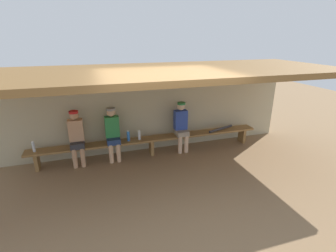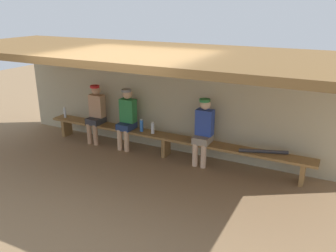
# 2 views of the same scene
# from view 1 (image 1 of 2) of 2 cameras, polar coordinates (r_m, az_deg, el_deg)

# --- Properties ---
(ground_plane) EXTENTS (24.00, 24.00, 0.00)m
(ground_plane) POSITION_cam_1_polar(r_m,az_deg,el_deg) (5.40, 0.18, -13.36)
(ground_plane) COLOR #8C6D4C
(back_wall) EXTENTS (8.00, 0.20, 2.20)m
(back_wall) POSITION_cam_1_polar(r_m,az_deg,el_deg) (6.72, -4.91, 3.72)
(back_wall) COLOR #B7AD8C
(back_wall) RESTS_ON ground
(dugout_roof) EXTENTS (8.00, 2.80, 0.12)m
(dugout_roof) POSITION_cam_1_polar(r_m,az_deg,el_deg) (5.24, -2.13, 12.17)
(dugout_roof) COLOR brown
(dugout_roof) RESTS_ON back_wall
(bench) EXTENTS (6.00, 0.36, 0.46)m
(bench) POSITION_cam_1_polar(r_m,az_deg,el_deg) (6.54, -3.87, -3.33)
(bench) COLOR olive
(bench) RESTS_ON ground
(player_near_post) EXTENTS (0.34, 0.42, 1.34)m
(player_near_post) POSITION_cam_1_polar(r_m,az_deg,el_deg) (6.29, -20.24, -2.04)
(player_near_post) COLOR #333338
(player_near_post) RESTS_ON ground
(player_in_red) EXTENTS (0.34, 0.42, 1.34)m
(player_in_red) POSITION_cam_1_polar(r_m,az_deg,el_deg) (6.64, 3.04, 0.36)
(player_in_red) COLOR gray
(player_in_red) RESTS_ON ground
(player_rightmost) EXTENTS (0.34, 0.42, 1.34)m
(player_rightmost) POSITION_cam_1_polar(r_m,az_deg,el_deg) (6.28, -12.57, -1.27)
(player_rightmost) COLOR navy
(player_rightmost) RESTS_ON ground
(water_bottle_blue) EXTENTS (0.07, 0.07, 0.28)m
(water_bottle_blue) POSITION_cam_1_polar(r_m,az_deg,el_deg) (6.36, -9.08, -2.23)
(water_bottle_blue) COLOR blue
(water_bottle_blue) RESTS_ON bench
(water_bottle_clear) EXTENTS (0.06, 0.06, 0.26)m
(water_bottle_clear) POSITION_cam_1_polar(r_m,az_deg,el_deg) (6.48, -28.44, -4.19)
(water_bottle_clear) COLOR silver
(water_bottle_clear) RESTS_ON bench
(water_bottle_orange) EXTENTS (0.07, 0.07, 0.25)m
(water_bottle_orange) POSITION_cam_1_polar(r_m,az_deg,el_deg) (6.40, -6.61, -2.09)
(water_bottle_orange) COLOR silver
(water_bottle_orange) RESTS_ON bench
(baseball_bat) EXTENTS (0.86, 0.36, 0.07)m
(baseball_bat) POSITION_cam_1_polar(r_m,az_deg,el_deg) (7.20, 11.99, -0.61)
(baseball_bat) COLOR #333338
(baseball_bat) RESTS_ON bench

